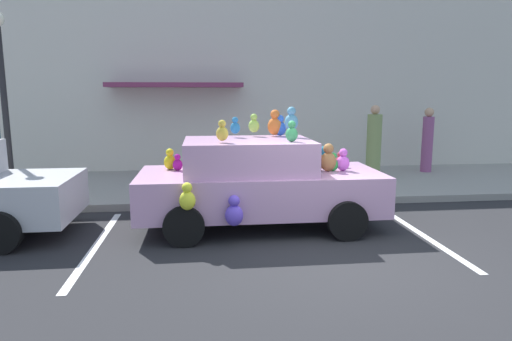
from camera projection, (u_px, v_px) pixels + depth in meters
ground_plane at (334, 258)px, 6.40m from camera, size 60.00×60.00×0.00m
sidewalk at (277, 184)px, 11.28m from camera, size 24.00×4.00×0.15m
storefront_building at (265, 63)px, 12.85m from camera, size 24.00×1.25×6.40m
parking_stripe_front at (419, 233)px, 7.58m from camera, size 0.12×3.60×0.01m
parking_stripe_rear at (97, 245)px, 6.98m from camera, size 0.12×3.60×0.01m
plush_covered_car at (257, 182)px, 7.82m from camera, size 4.17×2.16×2.09m
teddy_bear_on_sidewalk at (285, 181)px, 9.92m from camera, size 0.29×0.24×0.56m
street_lamp_post at (3, 87)px, 8.76m from camera, size 0.28×0.28×3.72m
pedestrian_walking_past at (374, 144)px, 11.75m from camera, size 0.38×0.38×1.88m
pedestrian_by_lamp at (427, 141)px, 12.50m from camera, size 0.30×0.30×1.79m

